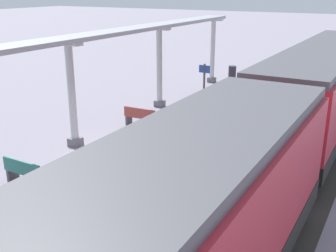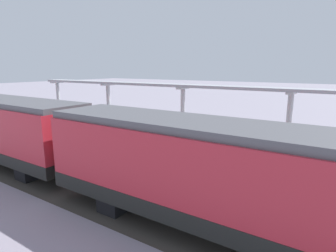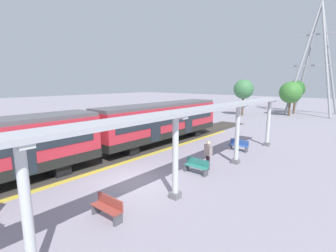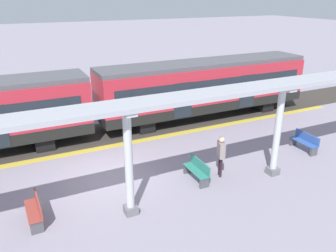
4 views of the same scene
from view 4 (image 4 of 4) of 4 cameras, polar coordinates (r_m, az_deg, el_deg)
name	(u,v)px [view 4 (image 4 of 4)]	position (r m, az deg, el deg)	size (l,w,h in m)	color
ground_plane	(110,177)	(14.64, -9.76, -8.46)	(176.00, 176.00, 0.00)	gray
tactile_edge_strip	(92,150)	(17.23, -12.62, -3.90)	(0.45, 31.69, 0.01)	gold
trackbed	(84,137)	(18.88, -13.96, -1.76)	(3.20, 43.69, 0.01)	#38332D
train_far_carriage	(205,88)	(20.96, 6.20, 6.35)	(2.65, 13.28, 3.48)	#BC2835
canopy_pillar_third	(129,163)	(11.36, -6.61, -6.26)	(1.10, 0.44, 3.87)	slate
canopy_pillar_fourth	(278,132)	(14.52, 17.91, -0.89)	(1.10, 0.44, 3.87)	slate
canopy_beam	(124,106)	(10.57, -7.44, 3.28)	(1.20, 25.74, 0.16)	#A8AAB2
bench_near_end	(35,210)	(12.52, -21.37, -12.98)	(1.51, 0.49, 0.86)	#953D33
bench_mid_platform	(305,142)	(17.93, 22.00, -2.46)	(1.51, 0.48, 0.86)	#345AA3
bench_far_end	(197,170)	(14.10, 4.96, -7.37)	(1.50, 0.44, 0.86)	#2E7D70
passenger_by_the_benches	(221,152)	(14.19, 8.90, -4.32)	(0.56, 0.39, 1.78)	black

